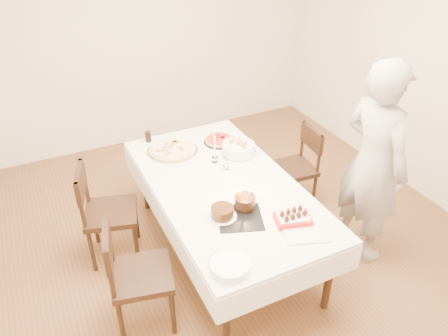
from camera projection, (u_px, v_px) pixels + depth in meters
name	position (u px, v px, depth m)	size (l,w,h in m)	color
floor	(237.00, 251.00, 4.06)	(5.00, 5.00, 0.00)	brown
wall_back	(143.00, 37.00, 5.22)	(4.50, 0.04, 2.70)	beige
wall_right	(448.00, 74.00, 4.16)	(0.04, 5.00, 2.70)	beige
dining_table	(224.00, 219.00, 3.87)	(1.14, 2.14, 0.75)	white
chair_right_savory	(293.00, 169.00, 4.45)	(0.44, 0.44, 0.87)	black
chair_left_savory	(111.00, 213.00, 3.79)	(0.48, 0.48, 0.94)	black
chair_left_dessert	(142.00, 275.00, 3.18)	(0.48, 0.48, 0.93)	black
person	(373.00, 164.00, 3.63)	(0.67, 0.44, 1.83)	#9D9894
pizza_white	(172.00, 149.00, 4.11)	(0.48, 0.48, 0.04)	beige
pizza_pepperoni	(219.00, 140.00, 4.26)	(0.30, 0.30, 0.04)	red
red_placemat	(238.00, 148.00, 4.18)	(0.27, 0.27, 0.01)	#B21E1E
pasta_bowl	(238.00, 148.00, 4.06)	(0.30, 0.30, 0.10)	white
taper_candle	(215.00, 149.00, 3.90)	(0.06, 0.06, 0.28)	white
shaker_pair	(227.00, 165.00, 3.84)	(0.08, 0.08, 0.10)	white
cola_glass	(148.00, 137.00, 4.26)	(0.06, 0.06, 0.10)	black
layer_cake	(222.00, 212.00, 3.28)	(0.22, 0.22, 0.09)	#381E0E
cake_board	(240.00, 218.00, 3.29)	(0.33, 0.33, 0.01)	black
birthday_cake	(245.00, 198.00, 3.35)	(0.16, 0.16, 0.16)	#351B0E
strawberry_box	(293.00, 218.00, 3.24)	(0.26, 0.17, 0.07)	red
box_lid	(306.00, 235.00, 3.13)	(0.31, 0.21, 0.03)	beige
plate_stack	(230.00, 266.00, 2.83)	(0.26, 0.26, 0.05)	white
china_plate	(222.00, 261.00, 2.90)	(0.19, 0.19, 0.01)	white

